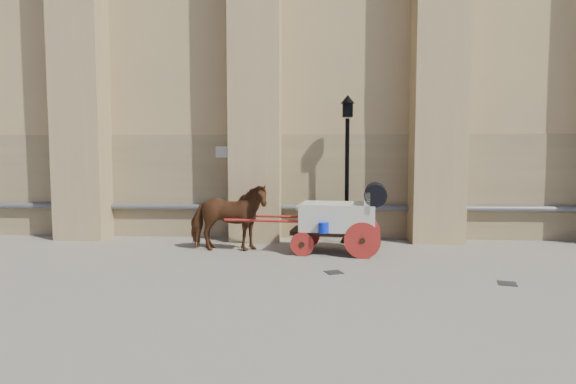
{
  "coord_description": "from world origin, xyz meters",
  "views": [
    {
      "loc": [
        0.64,
        -8.93,
        2.31
      ],
      "look_at": [
        0.0,
        2.05,
        1.49
      ],
      "focal_mm": 28.0,
      "sensor_mm": 36.0,
      "label": 1
    }
  ],
  "objects": [
    {
      "name": "ground",
      "position": [
        0.0,
        0.0,
        0.0
      ],
      "size": [
        90.0,
        90.0,
        0.0
      ],
      "primitive_type": "plane",
      "color": "#6F675B",
      "rests_on": "ground"
    },
    {
      "name": "carriage",
      "position": [
        1.36,
        2.02,
        0.93
      ],
      "size": [
        4.03,
        1.56,
        1.72
      ],
      "rotation": [
        0.0,
        0.0,
        -0.13
      ],
      "color": "black",
      "rests_on": "ground"
    },
    {
      "name": "drain_grate_near",
      "position": [
        1.05,
        0.05,
        0.01
      ],
      "size": [
        0.42,
        0.42,
        0.01
      ],
      "primitive_type": "cube",
      "rotation": [
        0.0,
        0.0,
        0.38
      ],
      "color": "black",
      "rests_on": "ground"
    },
    {
      "name": "street_lamp",
      "position": [
        1.53,
        3.33,
        2.15
      ],
      "size": [
        0.38,
        0.38,
        4.01
      ],
      "color": "black",
      "rests_on": "ground"
    },
    {
      "name": "horse",
      "position": [
        -1.49,
        2.05,
        0.84
      ],
      "size": [
        2.01,
        0.95,
        1.68
      ],
      "primitive_type": "imported",
      "rotation": [
        0.0,
        0.0,
        1.59
      ],
      "color": "#5A3015",
      "rests_on": "ground"
    },
    {
      "name": "drain_grate_far",
      "position": [
        4.21,
        -0.58,
        0.01
      ],
      "size": [
        0.39,
        0.39,
        0.01
      ],
      "primitive_type": "cube",
      "rotation": [
        0.0,
        0.0,
        -0.27
      ],
      "color": "black",
      "rests_on": "ground"
    }
  ]
}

